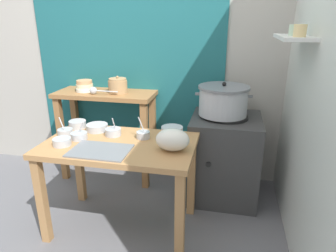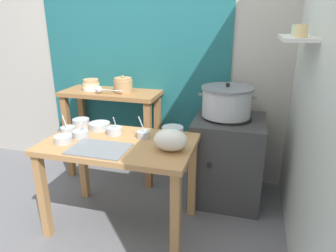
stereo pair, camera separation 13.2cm
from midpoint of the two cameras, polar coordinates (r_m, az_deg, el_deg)
ground_plane at (r=2.58m, az=-9.50°, el=-18.25°), size 9.00×9.00×0.00m
wall_back at (r=3.05m, az=-0.58°, el=14.60°), size 4.40×0.12×2.60m
wall_right at (r=2.09m, az=28.94°, el=9.84°), size 0.30×3.20×2.60m
prep_table at (r=2.28m, az=-7.42°, el=-5.49°), size 1.10×0.66×0.72m
back_shelf_table at (r=3.06m, az=-9.31°, el=2.44°), size 0.96×0.40×0.90m
stove_block at (r=2.79m, az=12.44°, el=-6.07°), size 0.60×0.61×0.78m
steamer_pot at (r=2.63m, az=12.43°, el=4.55°), size 0.48×0.44×0.29m
clay_pot at (r=2.94m, az=-7.19°, el=7.65°), size 0.18×0.18×0.16m
bowl_stack_enamel at (r=3.08m, az=-13.09°, el=7.54°), size 0.17×0.17×0.11m
ladle at (r=2.93m, az=-11.45°, el=6.73°), size 0.28×0.07×0.07m
serving_tray at (r=2.12m, az=-11.13°, el=-4.26°), size 0.40×0.28×0.01m
plastic_bag at (r=2.04m, az=2.34°, el=-2.63°), size 0.23×0.18×0.15m
prep_bowl_0 at (r=2.37m, az=-8.54°, el=-0.84°), size 0.12×0.12×0.15m
prep_bowl_1 at (r=2.28m, az=-3.02°, el=-1.51°), size 0.10×0.10×0.17m
prep_bowl_2 at (r=2.48m, az=-16.90°, el=-0.62°), size 0.12×0.12×0.14m
prep_bowl_3 at (r=2.36m, az=-14.61°, el=-1.40°), size 0.12×0.12×0.13m
prep_bowl_4 at (r=2.29m, az=-17.61°, el=-2.36°), size 0.13×0.13×0.05m
prep_bowl_5 at (r=2.32m, az=2.50°, el=-0.94°), size 0.17×0.17×0.07m
prep_bowl_6 at (r=2.50m, az=-11.31°, el=0.06°), size 0.17×0.17×0.05m
prep_bowl_7 at (r=2.61m, az=-14.69°, el=0.70°), size 0.14×0.14×0.06m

